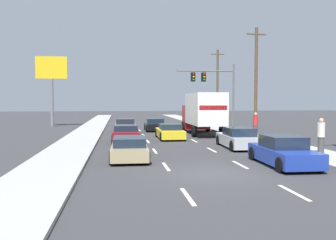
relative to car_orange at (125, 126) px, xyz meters
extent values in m
plane|color=#333335|center=(3.16, 5.46, -0.60)|extent=(140.00, 140.00, 0.00)
cube|color=#9E9E99|center=(9.78, 0.46, -0.53)|extent=(2.74, 80.00, 0.14)
cube|color=#9E9E99|center=(-3.46, 0.46, -0.53)|extent=(2.74, 80.00, 0.14)
cube|color=silver|center=(1.46, -22.95, -0.59)|extent=(0.14, 2.00, 0.01)
cube|color=silver|center=(1.46, -17.95, -0.59)|extent=(0.14, 2.00, 0.01)
cube|color=silver|center=(1.46, -12.95, -0.59)|extent=(0.14, 2.00, 0.01)
cube|color=silver|center=(1.46, -7.95, -0.59)|extent=(0.14, 2.00, 0.01)
cube|color=silver|center=(1.46, -2.95, -0.59)|extent=(0.14, 2.00, 0.01)
cube|color=silver|center=(1.46, 2.05, -0.59)|extent=(0.14, 2.00, 0.01)
cube|color=silver|center=(1.46, 7.05, -0.59)|extent=(0.14, 2.00, 0.01)
cube|color=silver|center=(1.46, 12.05, -0.59)|extent=(0.14, 2.00, 0.01)
cube|color=silver|center=(1.46, 17.05, -0.59)|extent=(0.14, 2.00, 0.01)
cube|color=silver|center=(1.46, 22.05, -0.59)|extent=(0.14, 2.00, 0.01)
cube|color=silver|center=(1.46, 27.05, -0.59)|extent=(0.14, 2.00, 0.01)
cube|color=silver|center=(4.86, -22.95, -0.59)|extent=(0.14, 2.00, 0.01)
cube|color=silver|center=(4.86, -17.95, -0.59)|extent=(0.14, 2.00, 0.01)
cube|color=silver|center=(4.86, -12.95, -0.59)|extent=(0.14, 2.00, 0.01)
cube|color=silver|center=(4.86, -7.95, -0.59)|extent=(0.14, 2.00, 0.01)
cube|color=silver|center=(4.86, -2.95, -0.59)|extent=(0.14, 2.00, 0.01)
cube|color=silver|center=(4.86, 2.05, -0.59)|extent=(0.14, 2.00, 0.01)
cube|color=silver|center=(4.86, 7.05, -0.59)|extent=(0.14, 2.00, 0.01)
cube|color=silver|center=(4.86, 12.05, -0.59)|extent=(0.14, 2.00, 0.01)
cube|color=silver|center=(4.86, 17.05, -0.59)|extent=(0.14, 2.00, 0.01)
cube|color=silver|center=(4.86, 22.05, -0.59)|extent=(0.14, 2.00, 0.01)
cube|color=silver|center=(4.86, 27.05, -0.59)|extent=(0.14, 2.00, 0.01)
cube|color=orange|center=(0.00, 0.06, -0.12)|extent=(1.93, 4.18, 0.67)
cube|color=#192333|center=(0.00, -0.20, 0.45)|extent=(1.67, 2.11, 0.47)
cylinder|color=black|center=(-0.83, 1.59, -0.28)|extent=(0.23, 0.64, 0.64)
cylinder|color=black|center=(0.90, 1.56, -0.28)|extent=(0.23, 0.64, 0.64)
cylinder|color=black|center=(-0.89, -1.45, -0.28)|extent=(0.23, 0.64, 0.64)
cylinder|color=black|center=(0.84, -1.48, -0.28)|extent=(0.23, 0.64, 0.64)
cube|color=maroon|center=(-0.10, -8.02, -0.12)|extent=(1.89, 4.03, 0.67)
cube|color=#192333|center=(-0.11, -8.23, 0.42)|extent=(1.64, 1.83, 0.40)
cylinder|color=black|center=(-0.95, -6.55, -0.28)|extent=(0.23, 0.64, 0.64)
cylinder|color=black|center=(0.77, -6.57, -0.28)|extent=(0.23, 0.64, 0.64)
cylinder|color=black|center=(-0.98, -9.47, -0.28)|extent=(0.23, 0.64, 0.64)
cylinder|color=black|center=(0.74, -9.49, -0.28)|extent=(0.23, 0.64, 0.64)
cube|color=tan|center=(-0.08, -15.42, -0.18)|extent=(1.83, 4.71, 0.56)
cube|color=#192333|center=(-0.09, -15.79, 0.31)|extent=(1.58, 2.36, 0.42)
cylinder|color=black|center=(-0.86, -13.62, -0.28)|extent=(0.23, 0.64, 0.64)
cylinder|color=black|center=(0.76, -13.64, -0.28)|extent=(0.23, 0.64, 0.64)
cylinder|color=black|center=(-0.92, -17.20, -0.28)|extent=(0.23, 0.64, 0.64)
cylinder|color=black|center=(0.70, -17.23, -0.28)|extent=(0.23, 0.64, 0.64)
cube|color=black|center=(2.92, 1.41, -0.16)|extent=(1.93, 4.05, 0.58)
cube|color=#192333|center=(2.92, 1.37, 0.37)|extent=(1.67, 2.02, 0.49)
cylinder|color=black|center=(2.08, 2.89, -0.28)|extent=(0.23, 0.64, 0.64)
cylinder|color=black|center=(3.81, 2.85, -0.28)|extent=(0.23, 0.64, 0.64)
cylinder|color=black|center=(2.02, -0.03, -0.28)|extent=(0.23, 0.64, 0.64)
cylinder|color=black|center=(3.76, -0.07, -0.28)|extent=(0.23, 0.64, 0.64)
cube|color=yellow|center=(3.30, -6.28, -0.16)|extent=(1.78, 4.34, 0.59)
cube|color=#192333|center=(3.30, -6.52, 0.35)|extent=(1.56, 1.83, 0.44)
cylinder|color=black|center=(2.47, -4.66, -0.28)|extent=(0.22, 0.64, 0.64)
cylinder|color=black|center=(4.13, -4.66, -0.28)|extent=(0.22, 0.64, 0.64)
cylinder|color=black|center=(2.47, -7.89, -0.28)|extent=(0.22, 0.64, 0.64)
cylinder|color=black|center=(4.13, -7.89, -0.28)|extent=(0.22, 0.64, 0.64)
cube|color=white|center=(6.62, -4.10, 1.67)|extent=(2.53, 5.75, 2.63)
cube|color=red|center=(6.57, -6.94, 1.80)|extent=(2.19, 0.08, 0.36)
cube|color=red|center=(6.69, -0.21, 0.81)|extent=(2.37, 2.11, 2.20)
cylinder|color=black|center=(5.52, -0.19, -0.12)|extent=(0.32, 0.96, 0.96)
cylinder|color=black|center=(7.85, -0.23, -0.12)|extent=(0.32, 0.96, 0.96)
cylinder|color=black|center=(5.44, -5.22, -0.12)|extent=(0.32, 0.96, 0.96)
cylinder|color=black|center=(7.77, -5.26, -0.12)|extent=(0.32, 0.96, 0.96)
cube|color=#B7BABF|center=(6.75, -12.15, -0.13)|extent=(1.90, 4.45, 0.64)
cube|color=#192333|center=(6.74, -12.39, 0.43)|extent=(1.62, 2.31, 0.49)
cylinder|color=black|center=(6.00, -10.48, -0.28)|extent=(0.24, 0.65, 0.64)
cylinder|color=black|center=(7.62, -10.54, -0.28)|extent=(0.24, 0.65, 0.64)
cylinder|color=black|center=(5.88, -13.77, -0.28)|extent=(0.24, 0.65, 0.64)
cylinder|color=black|center=(7.50, -13.83, -0.28)|extent=(0.24, 0.65, 0.64)
cube|color=#1E389E|center=(6.73, -18.38, -0.13)|extent=(1.89, 4.34, 0.65)
cube|color=#192333|center=(6.73, -18.31, 0.47)|extent=(1.62, 1.98, 0.55)
cylinder|color=black|center=(5.93, -16.77, -0.28)|extent=(0.24, 0.65, 0.64)
cylinder|color=black|center=(7.60, -16.81, -0.28)|extent=(0.24, 0.65, 0.64)
cylinder|color=black|center=(5.85, -19.96, -0.28)|extent=(0.24, 0.65, 0.64)
cylinder|color=black|center=(7.52, -20.00, -0.28)|extent=(0.24, 0.65, 0.64)
cylinder|color=#595B56|center=(11.67, 3.71, 2.86)|extent=(0.20, 0.20, 6.92)
cylinder|color=#595B56|center=(8.57, 3.71, 5.53)|extent=(6.22, 0.14, 0.14)
cube|color=black|center=(8.36, 3.71, 4.88)|extent=(0.40, 0.56, 0.95)
sphere|color=red|center=(8.36, 3.40, 5.18)|extent=(0.20, 0.20, 0.20)
sphere|color=orange|center=(8.36, 3.40, 4.88)|extent=(0.20, 0.20, 0.20)
sphere|color=green|center=(8.36, 3.40, 4.58)|extent=(0.20, 0.20, 0.20)
cube|color=black|center=(7.22, 3.71, 4.88)|extent=(0.40, 0.56, 0.95)
sphere|color=red|center=(7.22, 3.40, 5.18)|extent=(0.20, 0.20, 0.20)
sphere|color=orange|center=(7.22, 3.40, 4.88)|extent=(0.20, 0.20, 0.20)
sphere|color=green|center=(7.22, 3.40, 4.58)|extent=(0.20, 0.20, 0.20)
cylinder|color=brown|center=(11.72, -2.50, 4.16)|extent=(0.28, 0.28, 9.51)
cube|color=brown|center=(11.72, -2.50, 8.31)|extent=(1.80, 0.12, 0.12)
cylinder|color=brown|center=(12.35, 12.40, 4.25)|extent=(0.28, 0.28, 9.69)
cube|color=brown|center=(12.35, 12.40, 8.50)|extent=(1.80, 0.12, 0.12)
cylinder|color=slate|center=(-8.15, 8.69, 2.14)|extent=(0.36, 0.36, 5.48)
cube|color=yellow|center=(-8.15, 8.69, 6.14)|extent=(3.50, 0.20, 2.52)
cylinder|color=#3F3F42|center=(9.93, -16.07, -0.02)|extent=(0.32, 0.32, 0.87)
cylinder|color=beige|center=(9.93, -16.07, 0.79)|extent=(0.38, 0.38, 0.76)
sphere|color=tan|center=(9.93, -16.07, 1.29)|extent=(0.24, 0.24, 0.24)
cylinder|color=#3F3F42|center=(9.86, -7.19, -0.02)|extent=(0.32, 0.32, 0.88)
cylinder|color=red|center=(9.86, -7.19, 0.81)|extent=(0.38, 0.38, 0.77)
sphere|color=tan|center=(9.86, -7.19, 1.31)|extent=(0.24, 0.24, 0.24)
camera|label=1|loc=(-0.58, -33.37, 2.27)|focal=38.04mm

